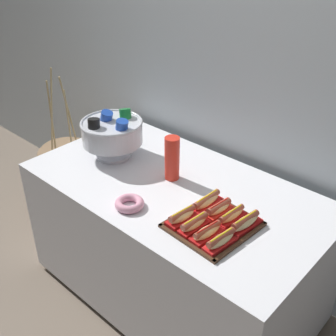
% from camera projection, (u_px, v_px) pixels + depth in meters
% --- Properties ---
extents(ground_plane, '(10.00, 10.00, 0.00)m').
position_uv_depth(ground_plane, '(174.00, 292.00, 2.58)').
color(ground_plane, '#7A6B5B').
extents(back_wall, '(6.00, 0.10, 2.60)m').
position_uv_depth(back_wall, '(243.00, 62.00, 2.25)').
color(back_wall, '#B2BCC1').
rests_on(back_wall, ground_plane).
extents(buffet_table, '(1.58, 0.86, 0.78)m').
position_uv_depth(buffet_table, '(175.00, 241.00, 2.37)').
color(buffet_table, silver).
rests_on(buffet_table, ground_plane).
extents(floor_vase, '(0.48, 0.48, 1.14)m').
position_uv_depth(floor_vase, '(70.00, 182.00, 3.15)').
color(floor_vase, '#896B4C').
rests_on(floor_vase, ground_plane).
extents(serving_tray, '(0.35, 0.38, 0.01)m').
position_uv_depth(serving_tray, '(213.00, 225.00, 1.90)').
color(serving_tray, '#472B19').
rests_on(serving_tray, buffet_table).
extents(hot_dog_0, '(0.08, 0.16, 0.06)m').
position_uv_depth(hot_dog_0, '(182.00, 216.00, 1.90)').
color(hot_dog_0, '#B21414').
rests_on(hot_dog_0, serving_tray).
extents(hot_dog_1, '(0.07, 0.16, 0.06)m').
position_uv_depth(hot_dog_1, '(194.00, 224.00, 1.85)').
color(hot_dog_1, '#B21414').
rests_on(hot_dog_1, serving_tray).
extents(hot_dog_2, '(0.08, 0.17, 0.06)m').
position_uv_depth(hot_dog_2, '(207.00, 232.00, 1.81)').
color(hot_dog_2, '#B21414').
rests_on(hot_dog_2, serving_tray).
extents(hot_dog_3, '(0.08, 0.17, 0.06)m').
position_uv_depth(hot_dog_3, '(221.00, 240.00, 1.76)').
color(hot_dog_3, red).
rests_on(hot_dog_3, serving_tray).
extents(hot_dog_4, '(0.07, 0.18, 0.06)m').
position_uv_depth(hot_dog_4, '(206.00, 201.00, 2.00)').
color(hot_dog_4, red).
rests_on(hot_dog_4, serving_tray).
extents(hot_dog_5, '(0.08, 0.16, 0.06)m').
position_uv_depth(hot_dog_5, '(219.00, 209.00, 1.95)').
color(hot_dog_5, red).
rests_on(hot_dog_5, serving_tray).
extents(hot_dog_6, '(0.07, 0.16, 0.06)m').
position_uv_depth(hot_dog_6, '(231.00, 216.00, 1.91)').
color(hot_dog_6, '#B21414').
rests_on(hot_dog_6, serving_tray).
extents(hot_dog_7, '(0.08, 0.19, 0.06)m').
position_uv_depth(hot_dog_7, '(245.00, 223.00, 1.86)').
color(hot_dog_7, '#B21414').
rests_on(hot_dog_7, serving_tray).
extents(punch_bowl, '(0.35, 0.35, 0.27)m').
position_uv_depth(punch_bowl, '(112.00, 132.00, 2.37)').
color(punch_bowl, silver).
rests_on(punch_bowl, buffet_table).
extents(cup_stack, '(0.08, 0.08, 0.24)m').
position_uv_depth(cup_stack, '(172.00, 158.00, 2.18)').
color(cup_stack, red).
rests_on(cup_stack, buffet_table).
extents(donut, '(0.14, 0.14, 0.04)m').
position_uv_depth(donut, '(129.00, 203.00, 2.01)').
color(donut, pink).
rests_on(donut, buffet_table).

